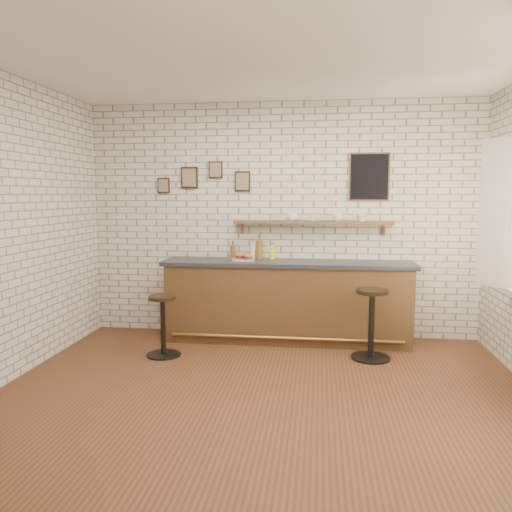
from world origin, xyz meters
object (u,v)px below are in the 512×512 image
(bar_stool_right, at_px, (372,322))
(shelf_cup_b, at_px, (313,218))
(bitters_bottle_amber, at_px, (259,249))
(bar_stool_left, at_px, (163,324))
(shelf_cup_d, at_px, (362,218))
(bar_counter, at_px, (287,301))
(sandwich_plate, at_px, (243,260))
(ciabatta_sandwich, at_px, (244,256))
(condiment_bottle_yellow, at_px, (272,252))
(bitters_bottle_brown, at_px, (233,251))
(bitters_bottle_white, at_px, (253,251))
(shelf_cup_a, at_px, (292,217))
(shelf_cup_c, at_px, (338,217))

(bar_stool_right, relative_size, shelf_cup_b, 8.46)
(bar_stool_right, bearing_deg, bitters_bottle_amber, 149.84)
(bar_stool_left, relative_size, shelf_cup_d, 7.42)
(bar_counter, distance_m, shelf_cup_d, 1.40)
(bar_counter, height_order, shelf_cup_d, shelf_cup_d)
(sandwich_plate, xyz_separation_m, shelf_cup_b, (0.86, 0.18, 0.53))
(bar_counter, height_order, ciabatta_sandwich, ciabatta_sandwich)
(condiment_bottle_yellow, height_order, shelf_cup_d, shelf_cup_d)
(condiment_bottle_yellow, bearing_deg, shelf_cup_d, 0.05)
(bar_counter, relative_size, bitters_bottle_brown, 14.08)
(bitters_bottle_white, bearing_deg, bitters_bottle_brown, -180.00)
(bar_counter, distance_m, bitters_bottle_amber, 0.76)
(ciabatta_sandwich, xyz_separation_m, shelf_cup_b, (0.85, 0.18, 0.48))
(bar_counter, height_order, bar_stool_left, bar_counter)
(condiment_bottle_yellow, distance_m, shelf_cup_a, 0.52)
(bitters_bottle_amber, relative_size, bar_stool_left, 0.43)
(bar_stool_right, relative_size, shelf_cup_a, 6.02)
(bitters_bottle_white, bearing_deg, bar_counter, -23.36)
(condiment_bottle_yellow, bearing_deg, bar_counter, -43.92)
(bitters_bottle_white, bearing_deg, shelf_cup_d, 0.04)
(bitters_bottle_amber, height_order, bar_stool_right, bitters_bottle_amber)
(sandwich_plate, distance_m, ciabatta_sandwich, 0.04)
(bitters_bottle_amber, bearing_deg, bitters_bottle_brown, -180.00)
(ciabatta_sandwich, relative_size, bar_stool_left, 0.33)
(ciabatta_sandwich, xyz_separation_m, shelf_cup_c, (1.16, 0.18, 0.49))
(shelf_cup_b, bearing_deg, bitters_bottle_white, 145.75)
(shelf_cup_b, relative_size, shelf_cup_c, 0.78)
(sandwich_plate, bearing_deg, bar_stool_right, -21.45)
(bitters_bottle_brown, height_order, bar_stool_left, bitters_bottle_brown)
(bar_counter, xyz_separation_m, shelf_cup_c, (0.61, 0.20, 1.04))
(sandwich_plate, distance_m, bitters_bottle_brown, 0.26)
(shelf_cup_a, height_order, shelf_cup_d, shelf_cup_a)
(bitters_bottle_white, xyz_separation_m, shelf_cup_d, (1.37, 0.00, 0.43))
(bar_counter, bearing_deg, shelf_cup_c, 18.14)
(bitters_bottle_white, height_order, shelf_cup_a, shelf_cup_a)
(sandwich_plate, distance_m, shelf_cup_a, 0.82)
(shelf_cup_c, height_order, shelf_cup_d, shelf_cup_c)
(sandwich_plate, distance_m, bar_stool_right, 1.76)
(bar_stool_right, distance_m, shelf_cup_d, 1.37)
(bitters_bottle_amber, relative_size, shelf_cup_c, 2.52)
(condiment_bottle_yellow, xyz_separation_m, shelf_cup_a, (0.25, 0.00, 0.46))
(bitters_bottle_white, xyz_separation_m, shelf_cup_b, (0.77, 0.00, 0.43))
(bar_stool_right, height_order, shelf_cup_c, shelf_cup_c)
(bitters_bottle_white, bearing_deg, ciabatta_sandwich, -114.96)
(bar_counter, bearing_deg, shelf_cup_b, 33.47)
(bar_stool_left, xyz_separation_m, bar_stool_right, (2.34, 0.19, 0.05))
(bitters_bottle_amber, relative_size, condiment_bottle_yellow, 1.47)
(sandwich_plate, bearing_deg, shelf_cup_b, 12.09)
(bitters_bottle_brown, height_order, shelf_cup_c, shelf_cup_c)
(bar_counter, distance_m, sandwich_plate, 0.76)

